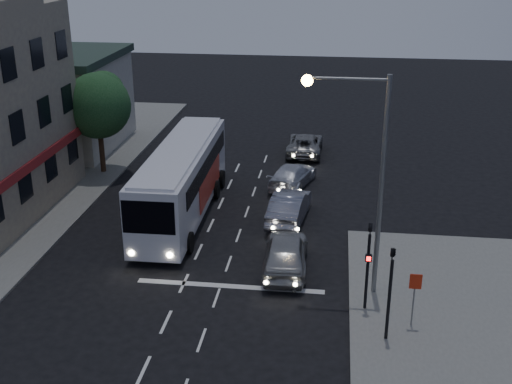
# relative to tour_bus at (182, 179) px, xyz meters

# --- Properties ---
(ground) EXTENTS (120.00, 120.00, 0.00)m
(ground) POSITION_rel_tour_bus_xyz_m (1.72, -9.19, -2.04)
(ground) COLOR black
(road_markings) EXTENTS (8.00, 30.55, 0.01)m
(road_markings) POSITION_rel_tour_bus_xyz_m (3.00, -5.89, -2.04)
(road_markings) COLOR silver
(road_markings) RESTS_ON ground
(tour_bus) EXTENTS (2.93, 12.35, 3.78)m
(tour_bus) POSITION_rel_tour_bus_xyz_m (0.00, 0.00, 0.00)
(tour_bus) COLOR silver
(tour_bus) RESTS_ON ground
(car_suv) EXTENTS (2.09, 4.86, 1.64)m
(car_suv) POSITION_rel_tour_bus_xyz_m (5.91, -5.39, -1.22)
(car_suv) COLOR #AAAAAA
(car_suv) RESTS_ON ground
(car_sedan_a) EXTENTS (2.14, 4.84, 1.55)m
(car_sedan_a) POSITION_rel_tour_bus_xyz_m (5.66, -0.03, -1.27)
(car_sedan_a) COLOR gray
(car_sedan_a) RESTS_ON ground
(car_sedan_b) EXTENTS (2.99, 4.94, 1.34)m
(car_sedan_b) POSITION_rel_tour_bus_xyz_m (5.46, 5.03, -1.37)
(car_sedan_b) COLOR silver
(car_sedan_b) RESTS_ON ground
(car_sedan_c) EXTENTS (2.36, 5.00, 1.38)m
(car_sedan_c) POSITION_rel_tour_bus_xyz_m (5.85, 11.32, -1.35)
(car_sedan_c) COLOR gray
(car_sedan_c) RESTS_ON ground
(traffic_signal_main) EXTENTS (0.25, 0.35, 4.10)m
(traffic_signal_main) POSITION_rel_tour_bus_xyz_m (9.32, -8.41, 0.38)
(traffic_signal_main) COLOR black
(traffic_signal_main) RESTS_ON sidewalk_near
(traffic_signal_side) EXTENTS (0.18, 0.15, 4.10)m
(traffic_signal_side) POSITION_rel_tour_bus_xyz_m (10.02, -10.39, 0.38)
(traffic_signal_side) COLOR black
(traffic_signal_side) RESTS_ON sidewalk_near
(regulatory_sign) EXTENTS (0.45, 0.12, 2.20)m
(regulatory_sign) POSITION_rel_tour_bus_xyz_m (11.02, -9.43, -0.45)
(regulatory_sign) COLOR slate
(regulatory_sign) RESTS_ON sidewalk_near
(streetlight) EXTENTS (3.32, 0.44, 9.00)m
(streetlight) POSITION_rel_tour_bus_xyz_m (9.06, -6.99, 3.69)
(streetlight) COLOR slate
(streetlight) RESTS_ON sidewalk_near
(low_building_north) EXTENTS (9.40, 9.40, 6.50)m
(low_building_north) POSITION_rel_tour_bus_xyz_m (-11.78, 10.81, 1.35)
(low_building_north) COLOR beige
(low_building_north) RESTS_ON sidewalk_far
(street_tree) EXTENTS (4.00, 4.00, 6.20)m
(street_tree) POSITION_rel_tour_bus_xyz_m (-6.49, 5.83, 2.46)
(street_tree) COLOR black
(street_tree) RESTS_ON sidewalk_far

